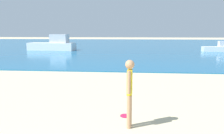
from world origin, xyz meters
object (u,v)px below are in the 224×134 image
object	(u,v)px
person_standing	(130,90)
boat_near	(54,45)
frisbee	(125,116)
boat_far	(220,48)

from	to	relation	value
person_standing	boat_near	bearing A→B (deg)	-150.76
person_standing	boat_near	xyz separation A→B (m)	(-9.83, 22.19, -0.19)
frisbee	boat_near	bearing A→B (deg)	114.33
frisbee	boat_near	world-z (taller)	boat_near
person_standing	boat_far	bearing A→B (deg)	161.36
boat_near	boat_far	xyz separation A→B (m)	(19.71, 0.00, -0.26)
person_standing	frisbee	distance (m)	1.16
frisbee	boat_far	distance (m)	23.70
boat_near	frisbee	bearing A→B (deg)	119.27
boat_near	boat_far	distance (m)	19.71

